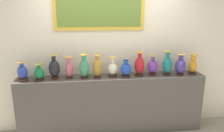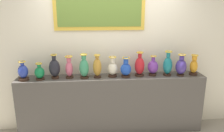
# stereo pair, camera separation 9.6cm
# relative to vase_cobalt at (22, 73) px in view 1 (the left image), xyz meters

# --- Properties ---
(ground_plane) EXTENTS (10.88, 10.88, 0.00)m
(ground_plane) POSITION_rel_vase_cobalt_xyz_m (1.43, 0.06, -1.16)
(ground_plane) COLOR gray
(display_shelf) EXTENTS (3.16, 0.38, 1.02)m
(display_shelf) POSITION_rel_vase_cobalt_xyz_m (1.43, 0.06, -0.65)
(display_shelf) COLOR #4C4742
(display_shelf) RESTS_ON ground_plane
(back_wall) EXTENTS (4.88, 0.14, 2.74)m
(back_wall) POSITION_rel_vase_cobalt_xyz_m (1.42, 0.31, 0.24)
(back_wall) COLOR beige
(back_wall) RESTS_ON ground_plane
(vase_cobalt) EXTENTS (0.16, 0.16, 0.32)m
(vase_cobalt) POSITION_rel_vase_cobalt_xyz_m (0.00, 0.00, 0.00)
(vase_cobalt) COLOR #382319
(vase_cobalt) RESTS_ON display_shelf
(vase_emerald) EXTENTS (0.16, 0.16, 0.28)m
(vase_emerald) POSITION_rel_vase_cobalt_xyz_m (0.25, 0.01, -0.02)
(vase_emerald) COLOR #382319
(vase_emerald) RESTS_ON display_shelf
(vase_onyx) EXTENTS (0.18, 0.18, 0.41)m
(vase_onyx) POSITION_rel_vase_cobalt_xyz_m (0.49, 0.04, 0.04)
(vase_onyx) COLOR #382319
(vase_onyx) RESTS_ON display_shelf
(vase_rose) EXTENTS (0.13, 0.13, 0.37)m
(vase_rose) POSITION_rel_vase_cobalt_xyz_m (0.72, 0.05, 0.03)
(vase_rose) COLOR #382319
(vase_rose) RESTS_ON display_shelf
(vase_jade) EXTENTS (0.16, 0.16, 0.41)m
(vase_jade) POSITION_rel_vase_cobalt_xyz_m (0.96, 0.03, 0.05)
(vase_jade) COLOR #382319
(vase_jade) RESTS_ON display_shelf
(vase_ochre) EXTENTS (0.14, 0.14, 0.39)m
(vase_ochre) POSITION_rel_vase_cobalt_xyz_m (1.18, 0.03, 0.04)
(vase_ochre) COLOR #382319
(vase_ochre) RESTS_ON display_shelf
(vase_ivory) EXTENTS (0.16, 0.16, 0.35)m
(vase_ivory) POSITION_rel_vase_cobalt_xyz_m (1.43, 0.05, 0.01)
(vase_ivory) COLOR #382319
(vase_ivory) RESTS_ON display_shelf
(vase_sapphire) EXTENTS (0.18, 0.18, 0.34)m
(vase_sapphire) POSITION_rel_vase_cobalt_xyz_m (1.65, 0.02, 0.00)
(vase_sapphire) COLOR #382319
(vase_sapphire) RESTS_ON display_shelf
(vase_crimson) EXTENTS (0.16, 0.16, 0.42)m
(vase_crimson) POSITION_rel_vase_cobalt_xyz_m (1.89, 0.05, 0.04)
(vase_crimson) COLOR #382319
(vase_crimson) RESTS_ON display_shelf
(vase_violet) EXTENTS (0.18, 0.18, 0.35)m
(vase_violet) POSITION_rel_vase_cobalt_xyz_m (2.12, 0.05, 0.01)
(vase_violet) COLOR #382319
(vase_violet) RESTS_ON display_shelf
(vase_teal) EXTENTS (0.15, 0.15, 0.43)m
(vase_teal) POSITION_rel_vase_cobalt_xyz_m (2.37, 0.04, 0.05)
(vase_teal) COLOR #382319
(vase_teal) RESTS_ON display_shelf
(vase_indigo) EXTENTS (0.18, 0.18, 0.38)m
(vase_indigo) POSITION_rel_vase_cobalt_xyz_m (2.60, 0.00, 0.03)
(vase_indigo) COLOR #382319
(vase_indigo) RESTS_ON display_shelf
(vase_amber) EXTENTS (0.13, 0.13, 0.36)m
(vase_amber) POSITION_rel_vase_cobalt_xyz_m (2.83, 0.02, 0.02)
(vase_amber) COLOR #382319
(vase_amber) RESTS_ON display_shelf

